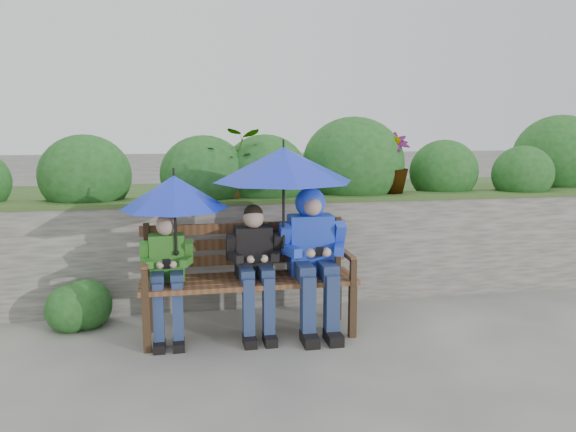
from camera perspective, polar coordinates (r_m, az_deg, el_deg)
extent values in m
plane|color=#585858|center=(4.92, 0.23, -11.17)|extent=(60.00, 60.00, 0.00)
cube|color=#5E5C55|center=(5.49, -1.30, -3.57)|extent=(8.00, 0.40, 1.00)
cube|color=#254015|center=(5.40, -1.32, 1.72)|extent=(8.00, 0.42, 0.04)
cube|color=#254015|center=(6.65, -3.04, -1.48)|extent=(8.00, 2.00, 0.96)
ellipsoid|color=#1B4A17|center=(5.54, -19.92, 3.89)|extent=(0.84, 0.67, 0.76)
ellipsoid|color=#1B4A17|center=(5.43, -8.55, 4.20)|extent=(0.83, 0.66, 0.75)
ellipsoid|color=#1B4A17|center=(5.53, -2.35, 4.41)|extent=(0.84, 0.67, 0.75)
ellipsoid|color=#1B4A17|center=(5.83, 6.68, 5.29)|extent=(1.07, 0.85, 0.96)
ellipsoid|color=#1B4A17|center=(6.25, 15.55, 4.40)|extent=(0.75, 0.60, 0.67)
ellipsoid|color=#1B4A17|center=(6.45, 22.74, 3.95)|extent=(0.67, 0.54, 0.60)
ellipsoid|color=#1B4A17|center=(7.26, 25.85, 5.30)|extent=(1.11, 0.89, 1.00)
sphere|color=pink|center=(5.47, -19.99, 2.75)|extent=(0.14, 0.14, 0.14)
sphere|color=pink|center=(5.52, 1.03, 3.36)|extent=(0.14, 0.14, 0.14)
imported|color=#1B4A17|center=(5.41, -5.73, 5.39)|extent=(0.59, 0.51, 0.65)
imported|color=#1B4A17|center=(5.79, 10.51, 5.34)|extent=(0.34, 0.34, 0.61)
sphere|color=#1B4A17|center=(5.17, -19.85, -8.51)|extent=(0.44, 0.44, 0.44)
sphere|color=#1B4A17|center=(5.15, -21.25, -8.80)|extent=(0.42, 0.42, 0.42)
cube|color=#372617|center=(4.47, -14.17, -10.65)|extent=(0.06, 0.06, 0.44)
cube|color=#372617|center=(4.88, -13.90, -8.92)|extent=(0.06, 0.06, 0.44)
cube|color=#372617|center=(4.66, 6.56, -9.59)|extent=(0.06, 0.06, 0.44)
cube|color=#372617|center=(5.05, 5.06, -8.04)|extent=(0.06, 0.06, 0.44)
cube|color=brown|center=(4.45, -3.65, -7.24)|extent=(1.75, 0.10, 0.04)
cube|color=brown|center=(4.57, -3.86, -6.80)|extent=(1.75, 0.10, 0.04)
cube|color=brown|center=(4.69, -4.05, -6.38)|extent=(1.75, 0.10, 0.04)
cube|color=brown|center=(4.81, -4.24, -5.98)|extent=(1.75, 0.10, 0.04)
cube|color=#372617|center=(4.78, -14.10, -3.59)|extent=(0.05, 0.05, 0.48)
cube|color=brown|center=(4.55, -14.24, -4.60)|extent=(0.05, 0.45, 0.04)
cube|color=#372617|center=(4.37, -14.34, -6.64)|extent=(0.05, 0.05, 0.21)
cube|color=#372617|center=(4.96, 5.08, -2.88)|extent=(0.05, 0.05, 0.48)
cube|color=brown|center=(4.74, 5.87, -3.81)|extent=(0.05, 0.45, 0.04)
cube|color=#372617|center=(4.56, 6.64, -5.72)|extent=(0.05, 0.05, 0.21)
cube|color=brown|center=(4.83, -4.33, -4.37)|extent=(1.75, 0.03, 0.09)
cube|color=brown|center=(4.80, -4.35, -2.80)|extent=(1.75, 0.03, 0.09)
cube|color=brown|center=(4.77, -4.37, -1.20)|extent=(1.75, 0.03, 0.09)
cube|color=#257420|center=(4.64, -12.18, -4.10)|extent=(0.28, 0.16, 0.38)
sphere|color=tan|center=(4.57, -12.29, -1.02)|extent=(0.15, 0.15, 0.15)
sphere|color=tan|center=(4.57, -12.30, -0.66)|extent=(0.15, 0.15, 0.15)
cube|color=#22304F|center=(4.55, -13.08, -6.20)|extent=(0.10, 0.26, 0.10)
cube|color=#22304F|center=(4.50, -13.01, -9.86)|extent=(0.08, 0.09, 0.52)
cube|color=black|center=(4.54, -12.93, -12.80)|extent=(0.09, 0.18, 0.07)
cube|color=#22304F|center=(4.55, -11.22, -6.15)|extent=(0.10, 0.26, 0.10)
cube|color=#22304F|center=(4.50, -11.12, -9.81)|extent=(0.08, 0.09, 0.52)
cube|color=black|center=(4.53, -11.03, -12.75)|extent=(0.09, 0.18, 0.07)
cube|color=#257420|center=(4.60, -14.40, -3.68)|extent=(0.07, 0.15, 0.21)
cube|color=#257420|center=(4.50, -14.13, -4.68)|extent=(0.10, 0.17, 0.06)
sphere|color=tan|center=(4.43, -12.86, -4.87)|extent=(0.06, 0.06, 0.06)
cube|color=#257420|center=(4.59, -10.02, -3.56)|extent=(0.07, 0.15, 0.21)
cube|color=#257420|center=(4.50, -10.28, -4.57)|extent=(0.10, 0.17, 0.06)
sphere|color=tan|center=(4.43, -11.59, -4.83)|extent=(0.06, 0.06, 0.06)
cube|color=black|center=(4.42, -12.23, -4.78)|extent=(0.06, 0.07, 0.09)
cube|color=black|center=(4.67, -3.53, -3.59)|extent=(0.30, 0.18, 0.41)
sphere|color=tan|center=(4.60, -3.53, -0.21)|extent=(0.17, 0.17, 0.17)
sphere|color=black|center=(4.60, -3.55, 0.18)|extent=(0.16, 0.16, 0.16)
cube|color=#22304F|center=(4.56, -4.28, -5.88)|extent=(0.11, 0.29, 0.11)
cube|color=#22304F|center=(4.50, -4.02, -9.60)|extent=(0.09, 0.10, 0.53)
cube|color=black|center=(4.53, -3.90, -12.56)|extent=(0.10, 0.20, 0.07)
cube|color=#22304F|center=(4.58, -2.27, -5.79)|extent=(0.11, 0.29, 0.11)
cube|color=#22304F|center=(4.52, -1.97, -9.50)|extent=(0.09, 0.10, 0.53)
cube|color=black|center=(4.55, -1.84, -12.44)|extent=(0.10, 0.20, 0.07)
cube|color=black|center=(4.59, -5.84, -3.14)|extent=(0.07, 0.16, 0.23)
cube|color=black|center=(4.50, -5.35, -4.23)|extent=(0.11, 0.19, 0.06)
sphere|color=tan|center=(4.43, -3.81, -4.41)|extent=(0.06, 0.06, 0.06)
cube|color=black|center=(4.64, -1.10, -2.97)|extent=(0.07, 0.16, 0.23)
cube|color=black|center=(4.54, -1.18, -4.06)|extent=(0.11, 0.19, 0.06)
sphere|color=tan|center=(4.45, -2.43, -4.35)|extent=(0.06, 0.06, 0.06)
cube|color=black|center=(4.43, -3.10, -4.30)|extent=(0.06, 0.07, 0.09)
cube|color=#1C2CBA|center=(4.75, 2.28, -2.85)|extent=(0.37, 0.22, 0.50)
sphere|color=tan|center=(4.67, 2.36, 1.19)|extent=(0.20, 0.20, 0.20)
sphere|color=#1C2CBA|center=(4.69, 2.28, 1.36)|extent=(0.26, 0.26, 0.26)
sphere|color=tan|center=(4.62, 2.51, 0.98)|extent=(0.15, 0.15, 0.15)
cube|color=#22304F|center=(4.60, 1.58, -5.57)|extent=(0.13, 0.34, 0.13)
cube|color=#22304F|center=(4.52, 2.04, -9.43)|extent=(0.11, 0.12, 0.54)
cube|color=black|center=(4.54, 2.21, -12.39)|extent=(0.12, 0.24, 0.09)
cube|color=#22304F|center=(4.65, 3.92, -5.44)|extent=(0.13, 0.34, 0.13)
cube|color=#22304F|center=(4.57, 4.45, -9.26)|extent=(0.11, 0.12, 0.54)
cube|color=black|center=(4.59, 4.63, -12.19)|extent=(0.12, 0.24, 0.09)
cube|color=#1C2CBA|center=(4.63, -0.36, -2.32)|extent=(0.09, 0.20, 0.28)
cube|color=#1C2CBA|center=(4.52, 0.38, -3.59)|extent=(0.14, 0.23, 0.08)
sphere|color=tan|center=(4.46, 2.33, -3.78)|extent=(0.08, 0.08, 0.08)
cube|color=#1C2CBA|center=(4.74, 5.16, -2.09)|extent=(0.09, 0.20, 0.28)
cube|color=#1C2CBA|center=(4.61, 5.25, -3.36)|extent=(0.14, 0.23, 0.08)
sphere|color=tan|center=(4.49, 3.94, -3.71)|extent=(0.08, 0.08, 0.08)
cube|color=black|center=(4.46, 3.17, -3.64)|extent=(0.06, 0.07, 0.09)
cone|color=#162AC8|center=(4.46, -11.49, 2.38)|extent=(0.84, 0.84, 0.26)
cylinder|color=black|center=(4.44, -11.55, 4.45)|extent=(0.02, 0.02, 0.06)
cylinder|color=black|center=(4.49, -11.39, -0.68)|extent=(0.02, 0.02, 0.48)
sphere|color=black|center=(4.54, -11.29, -3.69)|extent=(0.04, 0.04, 0.04)
cone|color=#162AC8|center=(4.48, -0.46, 5.25)|extent=(1.13, 1.13, 0.28)
cylinder|color=black|center=(4.47, -0.46, 7.40)|extent=(0.02, 0.02, 0.06)
cylinder|color=black|center=(4.52, -0.46, 1.01)|extent=(0.02, 0.02, 0.67)
sphere|color=black|center=(4.58, -0.45, -3.14)|extent=(0.04, 0.04, 0.04)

